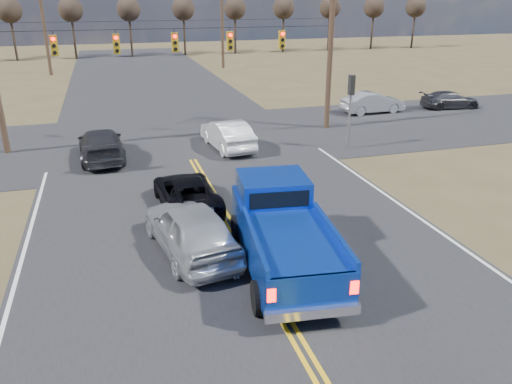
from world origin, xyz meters
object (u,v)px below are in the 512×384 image
object	(u,v)px
pickup_truck	(282,231)
black_suv	(187,192)
silver_suv	(191,228)
cross_car_east_near	(373,103)
white_car_queue	(227,134)
dgrey_car_queue	(101,144)
cross_car_east_far	(450,100)

from	to	relation	value
pickup_truck	black_suv	distance (m)	5.66
silver_suv	cross_car_east_near	size ratio (longest dim) A/B	1.13
black_suv	white_car_queue	distance (m)	8.01
dgrey_car_queue	cross_car_east_far	world-z (taller)	dgrey_car_queue
cross_car_east_near	cross_car_east_far	size ratio (longest dim) A/B	1.04
cross_car_east_near	black_suv	bearing A→B (deg)	127.61
cross_car_east_near	cross_car_east_far	bearing A→B (deg)	-95.11
black_suv	dgrey_car_queue	distance (m)	7.90
dgrey_car_queue	cross_car_east_near	size ratio (longest dim) A/B	1.18
cross_car_east_far	pickup_truck	bearing A→B (deg)	139.30
dgrey_car_queue	cross_car_east_near	xyz separation A→B (m)	(18.05, 5.47, -0.03)
pickup_truck	black_suv	world-z (taller)	pickup_truck
pickup_truck	cross_car_east_far	distance (m)	26.02
pickup_truck	silver_suv	xyz separation A→B (m)	(-2.48, 1.61, -0.31)
black_suv	dgrey_car_queue	bearing A→B (deg)	-69.22
black_suv	pickup_truck	bearing A→B (deg)	108.91
black_suv	cross_car_east_near	world-z (taller)	cross_car_east_near
black_suv	dgrey_car_queue	world-z (taller)	dgrey_car_queue
white_car_queue	black_suv	bearing A→B (deg)	59.19
dgrey_car_queue	cross_car_east_far	xyz separation A→B (m)	(24.13, 5.22, -0.14)
pickup_truck	silver_suv	distance (m)	2.97
black_suv	cross_car_east_near	size ratio (longest dim) A/B	1.04
silver_suv	black_suv	xyz separation A→B (m)	(0.45, 3.65, -0.21)
silver_suv	pickup_truck	bearing A→B (deg)	137.79
white_car_queue	dgrey_car_queue	size ratio (longest dim) A/B	0.91
dgrey_car_queue	cross_car_east_far	distance (m)	24.68
dgrey_car_queue	cross_car_east_near	world-z (taller)	dgrey_car_queue
silver_suv	black_suv	world-z (taller)	silver_suv
silver_suv	cross_car_east_far	xyz separation A→B (m)	(21.50, 16.14, -0.23)
white_car_queue	silver_suv	bearing A→B (deg)	64.74
pickup_truck	white_car_queue	distance (m)	12.60
dgrey_car_queue	cross_car_east_near	bearing A→B (deg)	-165.87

